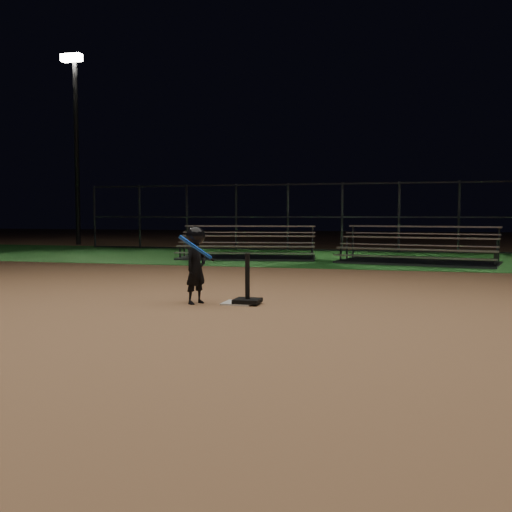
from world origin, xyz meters
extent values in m
plane|color=#966744|center=(0.00, 0.00, 0.00)|extent=(80.00, 80.00, 0.00)
cube|color=#194E1A|center=(0.00, 10.00, 0.01)|extent=(60.00, 8.00, 0.01)
cube|color=beige|center=(0.00, 0.00, 0.01)|extent=(0.45, 0.45, 0.02)
cube|color=black|center=(0.15, -0.03, 0.05)|extent=(0.38, 0.38, 0.06)
cylinder|color=black|center=(0.15, -0.03, 0.42)|extent=(0.07, 0.07, 0.68)
imported|color=black|center=(-0.62, -0.16, 0.52)|extent=(0.39, 0.45, 1.04)
sphere|color=black|center=(-0.62, -0.16, 1.02)|extent=(0.28, 0.28, 0.28)
cylinder|color=blue|center=(-0.57, -0.31, 0.86)|extent=(0.46, 0.31, 0.38)
cylinder|color=black|center=(-0.41, -0.19, 0.71)|extent=(0.18, 0.13, 0.14)
cube|color=silver|center=(-2.27, 8.21, 0.41)|extent=(4.07, 0.86, 0.04)
cube|color=silver|center=(-2.23, 7.93, 0.22)|extent=(4.07, 0.86, 0.03)
cube|color=silver|center=(-2.35, 8.77, 0.69)|extent=(4.07, 0.86, 0.04)
cube|color=silver|center=(-2.31, 8.49, 0.51)|extent=(4.07, 0.86, 0.03)
cube|color=silver|center=(-2.44, 9.32, 0.98)|extent=(4.07, 0.86, 0.04)
cube|color=silver|center=(-2.39, 9.04, 0.80)|extent=(4.07, 0.86, 0.03)
cube|color=#38383D|center=(-2.35, 8.77, 0.03)|extent=(4.33, 2.58, 0.06)
cube|color=#A3A3A7|center=(2.52, 7.70, 0.42)|extent=(4.15, 1.06, 0.04)
cube|color=#A3A3A7|center=(2.46, 7.42, 0.23)|extent=(4.15, 1.06, 0.03)
cube|color=#A3A3A7|center=(2.63, 8.27, 0.71)|extent=(4.15, 1.06, 0.04)
cube|color=#A3A3A7|center=(2.57, 7.98, 0.52)|extent=(4.15, 1.06, 0.03)
cube|color=#A3A3A7|center=(2.74, 8.83, 1.00)|extent=(4.15, 1.06, 0.04)
cube|color=#A3A3A7|center=(2.69, 8.54, 0.81)|extent=(4.15, 1.06, 0.03)
cube|color=#38383D|center=(2.63, 8.27, 0.03)|extent=(4.50, 2.81, 0.06)
cube|color=#38383D|center=(0.00, 13.00, 0.05)|extent=(20.00, 0.05, 0.05)
cube|color=#38383D|center=(0.00, 13.00, 1.25)|extent=(20.00, 0.05, 0.05)
cube|color=#38383D|center=(0.00, 13.00, 2.45)|extent=(20.00, 0.05, 0.05)
cylinder|color=#38383D|center=(-10.00, 13.00, 1.25)|extent=(0.08, 0.08, 2.50)
cylinder|color=#38383D|center=(-5.00, 13.00, 1.25)|extent=(0.08, 0.08, 2.50)
cylinder|color=#38383D|center=(0.00, 13.00, 1.25)|extent=(0.08, 0.08, 2.50)
cylinder|color=#38383D|center=(5.00, 13.00, 1.25)|extent=(0.08, 0.08, 2.50)
cylinder|color=#2D2D30|center=(-12.00, 15.00, 4.00)|extent=(0.20, 0.20, 8.00)
cube|color=white|center=(-12.00, 14.75, 8.15)|extent=(0.90, 0.35, 0.30)
camera|label=1|loc=(2.52, -8.39, 1.33)|focal=41.36mm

